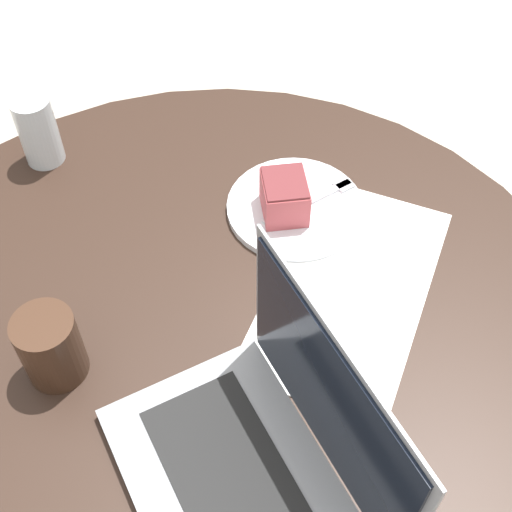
# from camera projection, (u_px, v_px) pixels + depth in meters

# --- Properties ---
(dining_table) EXTENTS (1.14, 1.14, 0.77)m
(dining_table) POSITION_uv_depth(u_px,v_px,m) (216.00, 397.00, 1.12)
(dining_table) COLOR black
(dining_table) RESTS_ON ground_plane
(paper_document) EXTENTS (0.46, 0.40, 0.00)m
(paper_document) POSITION_uv_depth(u_px,v_px,m) (349.00, 288.00, 1.06)
(paper_document) COLOR white
(paper_document) RESTS_ON dining_table
(plate) EXTENTS (0.22, 0.22, 0.01)m
(plate) POSITION_uv_depth(u_px,v_px,m) (295.00, 208.00, 1.16)
(plate) COLOR silver
(plate) RESTS_ON dining_table
(cake_slice) EXTENTS (0.08, 0.07, 0.07)m
(cake_slice) POSITION_uv_depth(u_px,v_px,m) (284.00, 197.00, 1.12)
(cake_slice) COLOR #B74C51
(cake_slice) RESTS_ON plate
(fork) EXTENTS (0.08, 0.17, 0.00)m
(fork) POSITION_uv_depth(u_px,v_px,m) (318.00, 197.00, 1.16)
(fork) COLOR silver
(fork) RESTS_ON plate
(coffee_glass) EXTENTS (0.08, 0.08, 0.11)m
(coffee_glass) POSITION_uv_depth(u_px,v_px,m) (51.00, 345.00, 0.94)
(coffee_glass) COLOR #3D2619
(coffee_glass) RESTS_ON dining_table
(water_glass) EXTENTS (0.07, 0.07, 0.13)m
(water_glass) POSITION_uv_depth(u_px,v_px,m) (38.00, 130.00, 1.19)
(water_glass) COLOR silver
(water_glass) RESTS_ON dining_table
(laptop) EXTENTS (0.40, 0.33, 0.26)m
(laptop) POSITION_uv_depth(u_px,v_px,m) (261.00, 464.00, 0.84)
(laptop) COLOR gray
(laptop) RESTS_ON dining_table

